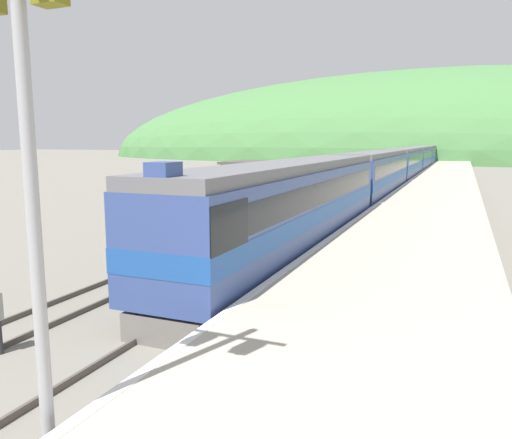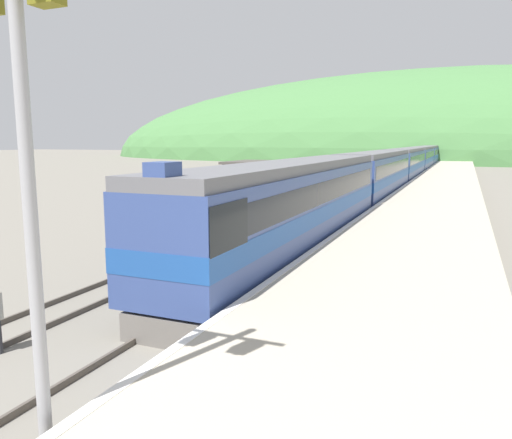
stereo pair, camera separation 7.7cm
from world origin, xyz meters
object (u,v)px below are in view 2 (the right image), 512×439
Objects in this scene: express_train_lead_car at (293,206)px; carriage_fourth at (421,159)px; carriage_third at (406,164)px; carriage_fifth at (430,155)px; signal_mast_main at (21,91)px; carriage_second at (377,175)px.

express_train_lead_car is 66.55m from carriage_fourth.
carriage_third and carriage_fifth have the same top height.
express_train_lead_car is 16.09m from signal_mast_main.
express_train_lead_car is 22.62m from carriage_second.
carriage_third and carriage_fourth have the same top height.
carriage_fourth is (0.00, 21.97, 0.00)m from carriage_third.
carriage_third is 1.00× the size of carriage_fifth.
carriage_fifth is (0.00, 43.93, 0.00)m from carriage_third.
carriage_fifth is at bearing 90.00° from carriage_second.
carriage_fifth is (0.00, 21.97, 0.00)m from carriage_fourth.
carriage_second is 43.93m from carriage_fourth.
express_train_lead_car reaches higher than carriage_third.
carriage_second and carriage_fourth have the same top height.
express_train_lead_car is at bearing -90.00° from carriage_fourth.
express_train_lead_car is 2.45× the size of signal_mast_main.
signal_mast_main is at bearing -89.28° from carriage_fifth.
signal_mast_main is at bearing -89.09° from carriage_fourth.
express_train_lead_car is at bearing -90.00° from carriage_second.
carriage_third is at bearing 91.25° from signal_mast_main.
carriage_third is at bearing -90.00° from carriage_fifth.
carriage_second is at bearing -90.00° from carriage_third.
carriage_fourth is 82.28m from signal_mast_main.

